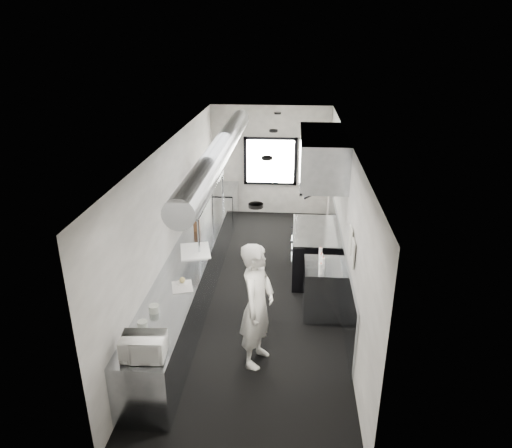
% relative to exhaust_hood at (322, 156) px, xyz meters
% --- Properties ---
extents(floor, '(3.00, 8.00, 0.01)m').
position_rel_exhaust_hood_xyz_m(floor, '(-1.10, -0.70, -2.39)').
color(floor, black).
rests_on(floor, ground).
extents(ceiling, '(3.00, 8.00, 0.01)m').
position_rel_exhaust_hood_xyz_m(ceiling, '(-1.10, -0.70, 0.41)').
color(ceiling, beige).
rests_on(ceiling, wall_back).
extents(wall_back, '(3.00, 0.02, 2.80)m').
position_rel_exhaust_hood_xyz_m(wall_back, '(-1.10, 3.30, -0.99)').
color(wall_back, silver).
rests_on(wall_back, floor).
extents(wall_front, '(3.00, 0.02, 2.80)m').
position_rel_exhaust_hood_xyz_m(wall_front, '(-1.10, -4.70, -0.99)').
color(wall_front, silver).
rests_on(wall_front, floor).
extents(wall_left, '(0.02, 8.00, 2.80)m').
position_rel_exhaust_hood_xyz_m(wall_left, '(-2.60, -0.70, -0.99)').
color(wall_left, silver).
rests_on(wall_left, floor).
extents(wall_right, '(0.02, 8.00, 2.80)m').
position_rel_exhaust_hood_xyz_m(wall_right, '(0.40, -0.70, -0.99)').
color(wall_right, silver).
rests_on(wall_right, floor).
extents(wall_cladding, '(0.03, 5.50, 1.10)m').
position_rel_exhaust_hood_xyz_m(wall_cladding, '(0.38, -0.40, -1.84)').
color(wall_cladding, gray).
rests_on(wall_cladding, wall_right).
extents(hvac_duct, '(0.40, 6.40, 0.40)m').
position_rel_exhaust_hood_xyz_m(hvac_duct, '(-1.80, -0.30, 0.16)').
color(hvac_duct, gray).
rests_on(hvac_duct, ceiling).
extents(service_window, '(1.36, 0.05, 1.25)m').
position_rel_exhaust_hood_xyz_m(service_window, '(-1.10, 3.26, -0.99)').
color(service_window, white).
rests_on(service_window, wall_back).
extents(exhaust_hood, '(0.81, 2.20, 0.88)m').
position_rel_exhaust_hood_xyz_m(exhaust_hood, '(0.00, 0.00, 0.00)').
color(exhaust_hood, gray).
rests_on(exhaust_hood, ceiling).
extents(prep_counter, '(0.70, 6.00, 0.90)m').
position_rel_exhaust_hood_xyz_m(prep_counter, '(-2.25, -1.20, -1.94)').
color(prep_counter, gray).
rests_on(prep_counter, floor).
extents(pass_shelf, '(0.45, 3.00, 0.68)m').
position_rel_exhaust_hood_xyz_m(pass_shelf, '(-2.29, 0.30, -0.86)').
color(pass_shelf, gray).
rests_on(pass_shelf, prep_counter).
extents(range, '(0.88, 1.60, 0.94)m').
position_rel_exhaust_hood_xyz_m(range, '(-0.06, 0.00, -1.92)').
color(range, black).
rests_on(range, floor).
extents(bottle_station, '(0.65, 0.80, 0.90)m').
position_rel_exhaust_hood_xyz_m(bottle_station, '(0.05, -1.40, -1.94)').
color(bottle_station, gray).
rests_on(bottle_station, floor).
extents(far_work_table, '(0.70, 1.20, 0.90)m').
position_rel_exhaust_hood_xyz_m(far_work_table, '(-2.25, 2.50, -1.94)').
color(far_work_table, gray).
rests_on(far_work_table, floor).
extents(notice_sheet_a, '(0.02, 0.28, 0.38)m').
position_rel_exhaust_hood_xyz_m(notice_sheet_a, '(0.37, -1.90, -0.79)').
color(notice_sheet_a, beige).
rests_on(notice_sheet_a, wall_right).
extents(notice_sheet_b, '(0.02, 0.28, 0.38)m').
position_rel_exhaust_hood_xyz_m(notice_sheet_b, '(0.37, -2.25, -0.84)').
color(notice_sheet_b, beige).
rests_on(notice_sheet_b, wall_right).
extents(line_cook, '(0.63, 0.79, 1.88)m').
position_rel_exhaust_hood_xyz_m(line_cook, '(-0.96, -2.76, -1.45)').
color(line_cook, silver).
rests_on(line_cook, floor).
extents(microwave, '(0.50, 0.39, 0.29)m').
position_rel_exhaust_hood_xyz_m(microwave, '(-2.21, -3.93, -1.35)').
color(microwave, white).
rests_on(microwave, prep_counter).
extents(deli_tub_a, '(0.17, 0.17, 0.10)m').
position_rel_exhaust_hood_xyz_m(deli_tub_a, '(-2.40, -3.36, -1.44)').
color(deli_tub_a, '#A6AD9F').
rests_on(deli_tub_a, prep_counter).
extents(deli_tub_b, '(0.17, 0.17, 0.10)m').
position_rel_exhaust_hood_xyz_m(deli_tub_b, '(-2.36, -2.98, -1.44)').
color(deli_tub_b, '#A6AD9F').
rests_on(deli_tub_b, prep_counter).
extents(newspaper, '(0.40, 0.45, 0.01)m').
position_rel_exhaust_hood_xyz_m(newspaper, '(-2.13, -2.28, -1.49)').
color(newspaper, silver).
rests_on(newspaper, prep_counter).
extents(small_plate, '(0.24, 0.24, 0.02)m').
position_rel_exhaust_hood_xyz_m(small_plate, '(-2.15, -2.18, -1.48)').
color(small_plate, silver).
rests_on(small_plate, prep_counter).
extents(pastry, '(0.09, 0.09, 0.09)m').
position_rel_exhaust_hood_xyz_m(pastry, '(-2.15, -2.18, -1.43)').
color(pastry, tan).
rests_on(pastry, small_plate).
extents(cutting_board, '(0.65, 0.77, 0.02)m').
position_rel_exhaust_hood_xyz_m(cutting_board, '(-2.18, -1.05, -1.48)').
color(cutting_board, white).
rests_on(cutting_board, prep_counter).
extents(knife_block, '(0.13, 0.24, 0.25)m').
position_rel_exhaust_hood_xyz_m(knife_block, '(-2.34, -0.09, -1.37)').
color(knife_block, brown).
rests_on(knife_block, prep_counter).
extents(plate_stack_a, '(0.30, 0.30, 0.29)m').
position_rel_exhaust_hood_xyz_m(plate_stack_a, '(-2.27, -0.31, -0.68)').
color(plate_stack_a, silver).
rests_on(plate_stack_a, pass_shelf).
extents(plate_stack_b, '(0.31, 0.31, 0.32)m').
position_rel_exhaust_hood_xyz_m(plate_stack_b, '(-2.28, -0.06, -0.66)').
color(plate_stack_b, silver).
rests_on(plate_stack_b, pass_shelf).
extents(plate_stack_c, '(0.31, 0.31, 0.34)m').
position_rel_exhaust_hood_xyz_m(plate_stack_c, '(-2.31, 0.58, -0.65)').
color(plate_stack_c, silver).
rests_on(plate_stack_c, pass_shelf).
extents(plate_stack_d, '(0.28, 0.28, 0.38)m').
position_rel_exhaust_hood_xyz_m(plate_stack_d, '(-2.29, 1.10, -0.63)').
color(plate_stack_d, silver).
rests_on(plate_stack_d, pass_shelf).
extents(squeeze_bottle_a, '(0.07, 0.07, 0.18)m').
position_rel_exhaust_hood_xyz_m(squeeze_bottle_a, '(-0.03, -1.70, -1.40)').
color(squeeze_bottle_a, white).
rests_on(squeeze_bottle_a, bottle_station).
extents(squeeze_bottle_b, '(0.09, 0.09, 0.20)m').
position_rel_exhaust_hood_xyz_m(squeeze_bottle_b, '(0.02, -1.51, -1.39)').
color(squeeze_bottle_b, white).
rests_on(squeeze_bottle_b, bottle_station).
extents(squeeze_bottle_c, '(0.06, 0.06, 0.17)m').
position_rel_exhaust_hood_xyz_m(squeeze_bottle_c, '(-0.01, -1.36, -1.41)').
color(squeeze_bottle_c, white).
rests_on(squeeze_bottle_c, bottle_station).
extents(squeeze_bottle_d, '(0.06, 0.06, 0.16)m').
position_rel_exhaust_hood_xyz_m(squeeze_bottle_d, '(0.00, -1.29, -1.41)').
color(squeeze_bottle_d, white).
rests_on(squeeze_bottle_d, bottle_station).
extents(squeeze_bottle_e, '(0.07, 0.07, 0.17)m').
position_rel_exhaust_hood_xyz_m(squeeze_bottle_e, '(-0.00, -1.09, -1.40)').
color(squeeze_bottle_e, white).
rests_on(squeeze_bottle_e, bottle_station).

